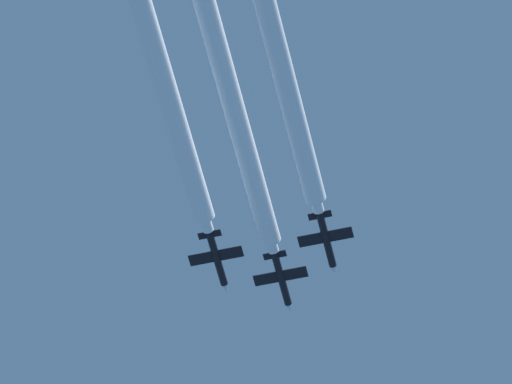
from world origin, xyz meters
TOP-DOWN VIEW (x-y plane):
  - jet_lead at (0.16, 6.32)m, footprint 8.01×11.66m
  - jet_left_wingman at (-8.09, 0.14)m, footprint 8.01×11.66m
  - jet_right_wingman at (8.21, -0.04)m, footprint 8.01×11.66m
  - smoke_trail_lead at (0.16, -24.63)m, footprint 3.07×51.23m
  - smoke_trail_left_wingman at (-8.09, -35.65)m, footprint 3.07×60.92m
  - smoke_trail_right_wingman at (8.21, -33.49)m, footprint 3.07×56.24m

SIDE VIEW (x-z plane):
  - smoke_trail_right_wingman at x=8.21m, z-range 234.74..237.81m
  - jet_right_wingman at x=8.21m, z-range 234.90..237.71m
  - smoke_trail_left_wingman at x=-8.09m, z-range 235.46..238.53m
  - jet_left_wingman at x=-8.09m, z-range 235.62..238.43m
  - smoke_trail_lead at x=0.16m, z-range 236.19..239.25m
  - jet_lead at x=0.16m, z-range 236.35..239.15m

